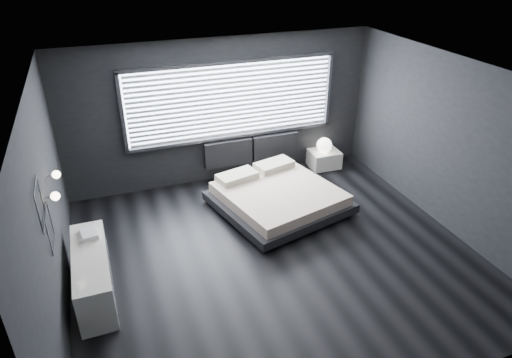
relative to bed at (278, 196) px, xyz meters
name	(u,v)px	position (x,y,z in m)	size (l,w,h in m)	color
room	(277,175)	(-0.56, -1.24, 1.15)	(6.04, 6.00, 2.80)	black
window	(232,101)	(-0.36, 1.45, 1.36)	(4.14, 0.09, 1.52)	white
headboard	(252,149)	(0.01, 1.40, 0.32)	(1.96, 0.16, 0.52)	black
sconce_near	(55,196)	(-3.44, -1.19, 1.35)	(0.18, 0.11, 0.11)	silver
sconce_far	(56,175)	(-3.44, -0.59, 1.35)	(0.18, 0.11, 0.11)	silver
wall_art_upper	(40,204)	(-3.53, -1.79, 1.60)	(0.01, 0.48, 0.48)	#47474C
wall_art_lower	(50,228)	(-3.53, -1.54, 1.13)	(0.01, 0.48, 0.48)	#47474C
bed	(278,196)	(0.00, 0.00, 0.00)	(2.48, 2.41, 0.53)	black
nightstand	(324,159)	(1.58, 1.22, -0.07)	(0.61, 0.51, 0.36)	white
orb_lamp	(324,145)	(1.54, 1.19, 0.27)	(0.32, 0.32, 0.32)	white
dresser	(93,274)	(-3.21, -1.19, 0.08)	(0.48, 1.64, 0.65)	white
book_stack	(89,234)	(-3.19, -0.73, 0.44)	(0.27, 0.35, 0.07)	white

